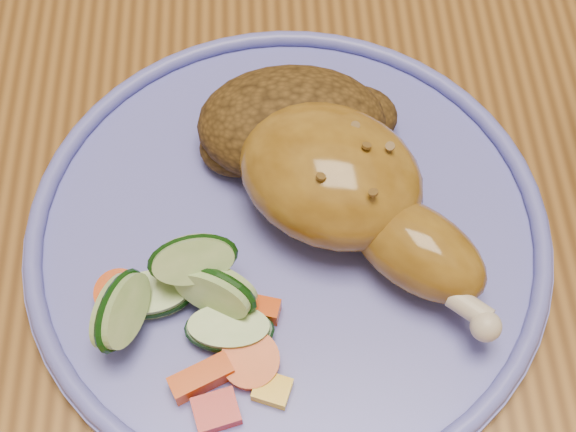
{
  "coord_description": "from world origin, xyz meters",
  "views": [
    {
      "loc": [
        -0.07,
        -0.35,
        1.14
      ],
      "look_at": [
        -0.06,
        -0.13,
        0.78
      ],
      "focal_mm": 50.0,
      "sensor_mm": 36.0,
      "label": 1
    }
  ],
  "objects": [
    {
      "name": "plate_rim",
      "position": [
        -0.06,
        -0.13,
        0.77
      ],
      "size": [
        0.29,
        0.29,
        0.01
      ],
      "primitive_type": "torus",
      "color": "#6266CF",
      "rests_on": "plate"
    },
    {
      "name": "ground",
      "position": [
        0.0,
        0.0,
        0.0
      ],
      "size": [
        4.0,
        4.0,
        0.0
      ],
      "primitive_type": "plane",
      "color": "brown",
      "rests_on": "ground"
    },
    {
      "name": "chicken_leg",
      "position": [
        -0.02,
        -0.13,
        0.79
      ],
      "size": [
        0.15,
        0.16,
        0.05
      ],
      "color": "olive",
      "rests_on": "plate"
    },
    {
      "name": "rice_pilaf",
      "position": [
        -0.05,
        -0.08,
        0.78
      ],
      "size": [
        0.11,
        0.08,
        0.05
      ],
      "color": "#4F3513",
      "rests_on": "plate"
    },
    {
      "name": "vegetable_pile",
      "position": [
        -0.11,
        -0.18,
        0.78
      ],
      "size": [
        0.11,
        0.1,
        0.05
      ],
      "color": "#A50A05",
      "rests_on": "plate"
    },
    {
      "name": "plate",
      "position": [
        -0.06,
        -0.13,
        0.76
      ],
      "size": [
        0.29,
        0.29,
        0.01
      ],
      "primitive_type": "cylinder",
      "color": "#6266CF",
      "rests_on": "dining_table"
    },
    {
      "name": "dining_table",
      "position": [
        0.0,
        0.0,
        0.67
      ],
      "size": [
        0.9,
        1.4,
        0.75
      ],
      "color": "brown",
      "rests_on": "ground"
    }
  ]
}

